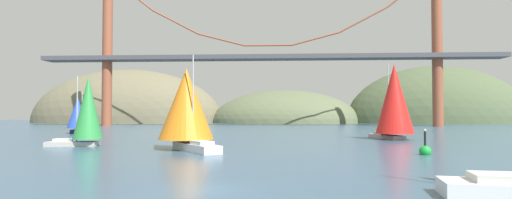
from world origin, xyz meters
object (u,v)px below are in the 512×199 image
at_px(sailboat_blue_spinnaker, 78,114).
at_px(sailboat_orange_sail, 187,106).
at_px(channel_buoy, 425,151).
at_px(sailboat_green_sail, 87,110).
at_px(sailboat_red_spinnaker, 394,100).

xyz_separation_m(sailboat_blue_spinnaker, sailboat_orange_sail, (27.28, -30.74, 1.11)).
height_order(sailboat_orange_sail, channel_buoy, sailboat_orange_sail).
xyz_separation_m(sailboat_green_sail, sailboat_orange_sail, (12.60, -3.47, 0.49)).
bearing_deg(sailboat_orange_sail, sailboat_red_spinnaker, 33.64).
bearing_deg(channel_buoy, sailboat_orange_sail, 170.52).
xyz_separation_m(sailboat_red_spinnaker, sailboat_blue_spinnaker, (-53.60, 13.22, -2.19)).
bearing_deg(sailboat_green_sail, sailboat_red_spinnaker, 19.84).
bearing_deg(sailboat_orange_sail, sailboat_green_sail, 164.60).
distance_m(sailboat_green_sail, channel_buoy, 36.98).
relative_size(sailboat_blue_spinnaker, sailboat_orange_sail, 0.77).
bearing_deg(sailboat_orange_sail, sailboat_blue_spinnaker, 131.59).
height_order(sailboat_red_spinnaker, sailboat_orange_sail, sailboat_red_spinnaker).
bearing_deg(channel_buoy, sailboat_blue_spinnaker, 145.66).
bearing_deg(sailboat_red_spinnaker, sailboat_blue_spinnaker, 166.15).
height_order(sailboat_green_sail, channel_buoy, sailboat_green_sail).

